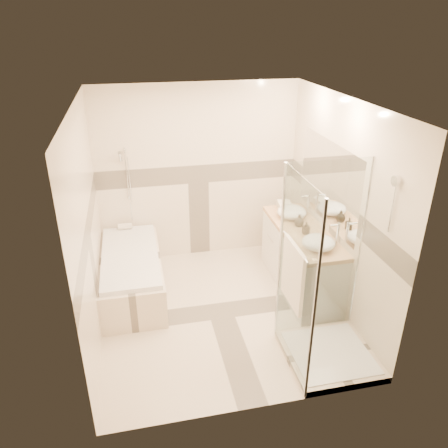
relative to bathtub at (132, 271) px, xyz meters
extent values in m
cube|color=beige|center=(1.02, -0.65, -0.31)|extent=(2.80, 3.00, 0.01)
cube|color=white|center=(1.02, -0.65, 2.20)|extent=(2.80, 3.00, 0.01)
cube|color=beige|center=(1.02, 0.85, 0.94)|extent=(2.80, 0.01, 2.50)
cube|color=beige|center=(1.02, -2.15, 0.94)|extent=(2.80, 0.01, 2.50)
cube|color=beige|center=(-0.38, -0.65, 0.94)|extent=(0.01, 3.00, 2.50)
cube|color=beige|center=(2.43, -0.65, 0.94)|extent=(0.01, 3.00, 2.50)
cube|color=white|center=(2.41, -0.35, 1.14)|extent=(0.01, 1.60, 1.00)
cylinder|color=silver|center=(0.05, 0.82, 1.04)|extent=(0.02, 0.02, 0.70)
cube|color=beige|center=(0.00, 0.00, -0.06)|extent=(0.75, 1.70, 0.50)
cube|color=white|center=(0.00, 0.00, 0.22)|extent=(0.69, 1.60, 0.06)
ellipsoid|color=white|center=(0.00, 0.00, 0.17)|extent=(0.56, 1.40, 0.16)
cube|color=silver|center=(2.15, -0.35, 0.09)|extent=(0.55, 1.60, 0.80)
cylinder|color=silver|center=(1.86, -0.75, 0.24)|extent=(0.01, 0.24, 0.01)
cylinder|color=silver|center=(1.86, 0.05, 0.24)|extent=(0.01, 0.24, 0.01)
cube|color=tan|center=(2.15, -0.35, 0.52)|extent=(0.57, 1.62, 0.05)
cube|color=beige|center=(1.97, -1.70, -0.27)|extent=(0.90, 0.90, 0.08)
cube|color=white|center=(1.97, -1.70, -0.22)|extent=(0.80, 0.80, 0.01)
cube|color=white|center=(1.53, -1.70, 0.73)|extent=(0.01, 0.90, 2.00)
cube|color=white|center=(1.97, -1.26, 0.73)|extent=(0.90, 0.01, 2.00)
cylinder|color=silver|center=(1.52, -2.15, 0.73)|extent=(0.03, 0.03, 2.00)
cylinder|color=silver|center=(1.52, -1.25, 0.73)|extent=(0.03, 0.03, 2.00)
cylinder|color=silver|center=(2.42, -1.25, 0.73)|extent=(0.03, 0.03, 2.00)
cylinder|color=silver|center=(2.38, -1.70, 1.64)|extent=(0.03, 0.10, 0.10)
cylinder|color=silver|center=(1.49, -1.70, 1.09)|extent=(0.02, 0.60, 0.02)
cube|color=white|center=(1.49, -1.70, 0.79)|extent=(0.04, 0.48, 0.62)
ellipsoid|color=white|center=(2.13, 0.02, 0.62)|extent=(0.38, 0.38, 0.15)
ellipsoid|color=white|center=(2.13, -0.85, 0.62)|extent=(0.38, 0.38, 0.15)
cylinder|color=silver|center=(2.35, 0.02, 0.70)|extent=(0.03, 0.03, 0.31)
cylinder|color=silver|center=(2.30, 0.02, 0.83)|extent=(0.11, 0.03, 0.03)
cylinder|color=silver|center=(2.35, -0.85, 0.69)|extent=(0.03, 0.03, 0.30)
cylinder|color=silver|center=(2.30, -0.85, 0.82)|extent=(0.11, 0.03, 0.03)
imported|color=black|center=(2.13, -0.47, 0.62)|extent=(0.08, 0.08, 0.16)
imported|color=black|center=(2.13, -0.25, 0.62)|extent=(0.12, 0.12, 0.16)
cube|color=white|center=(2.13, 0.29, 0.59)|extent=(0.21, 0.31, 0.09)
cylinder|color=white|center=(-0.05, 0.73, 0.30)|extent=(0.19, 0.09, 0.09)
camera|label=1|loc=(0.15, -4.91, 2.96)|focal=35.00mm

